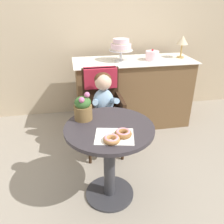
{
  "coord_description": "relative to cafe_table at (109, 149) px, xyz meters",
  "views": [
    {
      "loc": [
        -0.27,
        -1.58,
        1.65
      ],
      "look_at": [
        0.05,
        0.15,
        0.77
      ],
      "focal_mm": 37.66,
      "sensor_mm": 36.0,
      "label": 1
    }
  ],
  "objects": [
    {
      "name": "cafe_table",
      "position": [
        0.0,
        0.0,
        0.0
      ],
      "size": [
        0.72,
        0.72,
        0.72
      ],
      "color": "#332D33",
      "rests_on": "ground"
    },
    {
      "name": "donut_mid",
      "position": [
        -0.02,
        -0.21,
        0.23
      ],
      "size": [
        0.12,
        0.12,
        0.04
      ],
      "color": "#AD7542",
      "rests_on": "cafe_table"
    },
    {
      "name": "wicker_chair",
      "position": [
        0.05,
        0.76,
        0.13
      ],
      "size": [
        0.42,
        0.45,
        0.95
      ],
      "rotation": [
        0.0,
        0.0,
        0.0
      ],
      "color": "#332114",
      "rests_on": "ground"
    },
    {
      "name": "tiered_cake_stand",
      "position": [
        0.38,
        1.3,
        0.58
      ],
      "size": [
        0.3,
        0.3,
        0.27
      ],
      "color": "silver",
      "rests_on": "display_counter"
    },
    {
      "name": "round_layer_cake",
      "position": [
        0.78,
        1.26,
        0.45
      ],
      "size": [
        0.17,
        0.17,
        0.14
      ],
      "color": "silver",
      "rests_on": "display_counter"
    },
    {
      "name": "ground_plane",
      "position": [
        0.0,
        0.0,
        -0.51
      ],
      "size": [
        8.0,
        8.0,
        0.0
      ],
      "primitive_type": "plane",
      "color": "gray"
    },
    {
      "name": "table_lamp",
      "position": [
        1.19,
        1.32,
        0.61
      ],
      "size": [
        0.15,
        0.15,
        0.28
      ],
      "color": "#B28C47",
      "rests_on": "display_counter"
    },
    {
      "name": "display_counter",
      "position": [
        0.55,
        1.3,
        -0.05
      ],
      "size": [
        1.56,
        0.62,
        0.9
      ],
      "color": "brown",
      "rests_on": "ground"
    },
    {
      "name": "paper_napkin",
      "position": [
        0.01,
        -0.15,
        0.21
      ],
      "size": [
        0.33,
        0.29,
        0.0
      ],
      "primitive_type": "cube",
      "rotation": [
        0.0,
        0.0,
        -0.22
      ],
      "color": "white",
      "rests_on": "cafe_table"
    },
    {
      "name": "seated_child",
      "position": [
        0.05,
        0.6,
        0.17
      ],
      "size": [
        0.27,
        0.32,
        0.73
      ],
      "color": "#8CADCC",
      "rests_on": "ground"
    },
    {
      "name": "back_wall",
      "position": [
        0.0,
        1.85,
        0.84
      ],
      "size": [
        4.8,
        0.1,
        2.7
      ],
      "primitive_type": "cube",
      "color": "#C1AD8E",
      "rests_on": "ground"
    },
    {
      "name": "donut_front",
      "position": [
        0.08,
        -0.15,
        0.24
      ],
      "size": [
        0.13,
        0.13,
        0.04
      ],
      "color": "#936033",
      "rests_on": "cafe_table"
    },
    {
      "name": "flower_vase",
      "position": [
        -0.19,
        0.17,
        0.32
      ],
      "size": [
        0.15,
        0.15,
        0.24
      ],
      "color": "brown",
      "rests_on": "cafe_table"
    }
  ]
}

